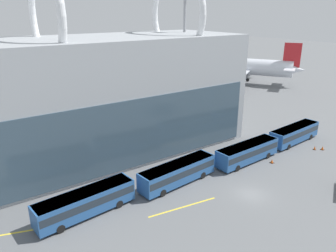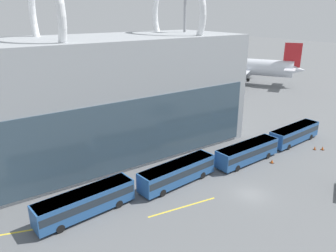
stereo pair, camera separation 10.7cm
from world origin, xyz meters
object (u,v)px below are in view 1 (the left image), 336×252
shuttle_bus_1 (178,172)px  traffic_cone_1 (272,161)px  traffic_cone_0 (315,148)px  traffic_cone_2 (323,148)px  shuttle_bus_0 (86,201)px  shuttle_bus_3 (294,133)px  shuttle_bus_2 (248,151)px  airliner_at_gate_far (88,95)px  airliner_parked_remote (244,66)px  floodlight_mast (184,49)px

shuttle_bus_1 → traffic_cone_1: 17.00m
traffic_cone_0 → traffic_cone_1: (-10.66, 0.87, -0.06)m
traffic_cone_2 → shuttle_bus_0: bearing=172.7°
traffic_cone_1 → shuttle_bus_1: bearing=168.2°
shuttle_bus_3 → traffic_cone_2: size_ratio=19.03×
shuttle_bus_0 → shuttle_bus_2: bearing=-7.4°
shuttle_bus_1 → shuttle_bus_3: 27.17m
airliner_at_gate_far → shuttle_bus_3: size_ratio=2.85×
traffic_cone_0 → traffic_cone_1: traffic_cone_0 is taller
airliner_parked_remote → traffic_cone_1: (-42.57, -45.96, -5.36)m
shuttle_bus_0 → traffic_cone_2: 42.28m
airliner_at_gate_far → traffic_cone_0: (24.35, -43.96, -4.22)m
airliner_parked_remote → shuttle_bus_1: (-59.14, -42.50, -3.82)m
shuttle_bus_1 → shuttle_bus_2: size_ratio=1.01×
floodlight_mast → traffic_cone_2: (13.21, -23.63, -16.08)m
traffic_cone_2 → shuttle_bus_3: bearing=102.6°
traffic_cone_0 → shuttle_bus_1: bearing=171.0°
traffic_cone_1 → airliner_at_gate_far: bearing=107.6°
shuttle_bus_1 → traffic_cone_1: size_ratio=20.19×
shuttle_bus_2 → shuttle_bus_3: (13.58, 0.78, 0.00)m
airliner_at_gate_far → shuttle_bus_3: (24.29, -39.62, -2.74)m
airliner_parked_remote → traffic_cone_0: (-31.91, -46.82, -5.30)m
airliner_at_gate_far → shuttle_bus_3: airliner_at_gate_far is taller
airliner_parked_remote → shuttle_bus_0: airliner_parked_remote is taller
shuttle_bus_2 → traffic_cone_0: 14.18m
traffic_cone_0 → shuttle_bus_3: bearing=90.8°
traffic_cone_1 → shuttle_bus_2: bearing=137.9°
shuttle_bus_2 → shuttle_bus_3: size_ratio=0.99×
airliner_at_gate_far → shuttle_bus_3: bearing=35.2°
shuttle_bus_0 → traffic_cone_2: bearing=-12.6°
shuttle_bus_2 → floodlight_mast: 24.18m
shuttle_bus_1 → traffic_cone_2: size_ratio=19.08×
airliner_at_gate_far → shuttle_bus_2: 41.88m
shuttle_bus_3 → traffic_cone_1: (-10.60, -3.47, -1.54)m
shuttle_bus_0 → traffic_cone_0: (40.81, -4.55, -1.48)m
airliner_at_gate_far → airliner_parked_remote: (56.26, 2.86, 1.08)m
shuttle_bus_1 → traffic_cone_2: bearing=-15.8°
shuttle_bus_2 → floodlight_mast: bearing=82.9°
shuttle_bus_2 → traffic_cone_1: bearing=-44.6°
shuttle_bus_0 → traffic_cone_0: bearing=-11.7°
shuttle_bus_1 → traffic_cone_1: (16.57, -3.46, -1.54)m
airliner_at_gate_far → airliner_parked_remote: 56.34m
traffic_cone_2 → shuttle_bus_2: bearing=163.4°
airliner_parked_remote → traffic_cone_1: size_ratio=57.06×
traffic_cone_1 → traffic_cone_2: (11.75, -1.70, 0.02)m
shuttle_bus_1 → floodlight_mast: floodlight_mast is taller
airliner_at_gate_far → traffic_cone_0: airliner_at_gate_far is taller
shuttle_bus_0 → airliner_at_gate_far: bearing=62.0°
traffic_cone_2 → shuttle_bus_1: bearing=169.7°
shuttle_bus_1 → airliner_parked_remote: bearing=30.2°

